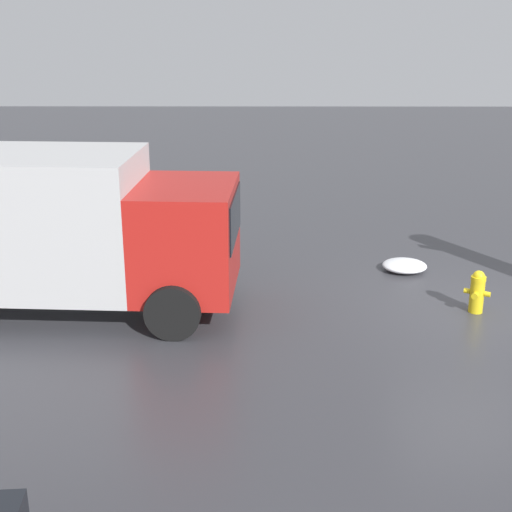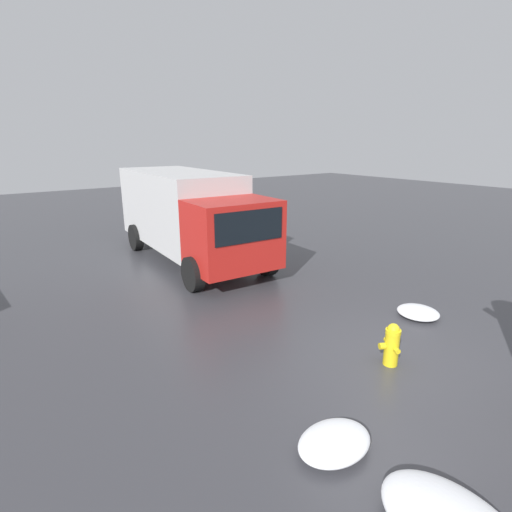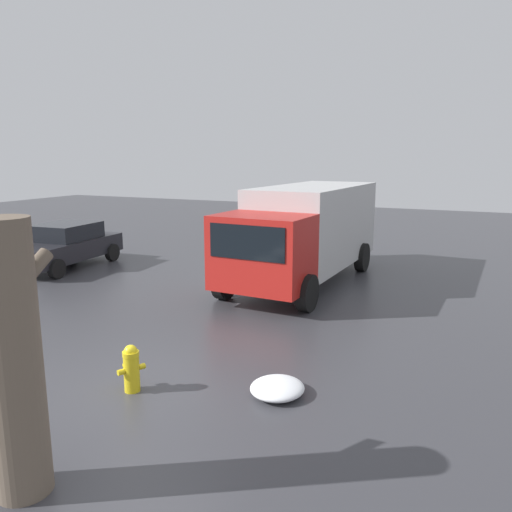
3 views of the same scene
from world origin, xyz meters
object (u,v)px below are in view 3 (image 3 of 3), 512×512
object	(u,v)px
delivery_truck	(306,230)
parked_car	(63,245)
tree_trunk	(13,360)
fire_hydrant	(131,367)

from	to	relation	value
delivery_truck	parked_car	world-z (taller)	delivery_truck
tree_trunk	parked_car	world-z (taller)	tree_trunk
fire_hydrant	tree_trunk	size ratio (longest dim) A/B	0.25
parked_car	fire_hydrant	bearing A→B (deg)	136.22
fire_hydrant	parked_car	size ratio (longest dim) A/B	0.18
fire_hydrant	delivery_truck	bearing A→B (deg)	-63.66
fire_hydrant	tree_trunk	distance (m)	2.70
tree_trunk	parked_car	size ratio (longest dim) A/B	0.72
tree_trunk	delivery_truck	world-z (taller)	tree_trunk
fire_hydrant	tree_trunk	bearing A→B (deg)	127.96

